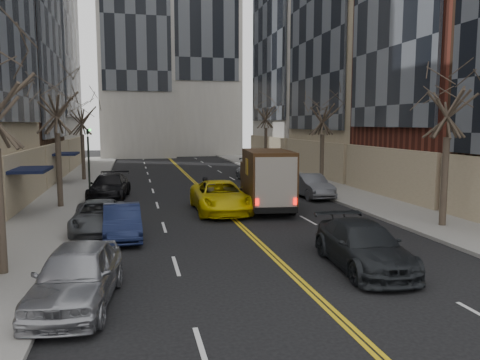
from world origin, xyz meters
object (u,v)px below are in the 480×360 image
object	(u,v)px
ups_truck	(266,180)
pedestrian	(206,192)
observer_sedan	(363,246)
taxi	(220,197)

from	to	relation	value
ups_truck	pedestrian	distance (m)	3.51
ups_truck	pedestrian	bearing A→B (deg)	162.19
observer_sedan	taxi	size ratio (longest dim) A/B	0.89
ups_truck	taxi	world-z (taller)	ups_truck
observer_sedan	pedestrian	world-z (taller)	pedestrian
ups_truck	taxi	bearing A→B (deg)	-172.23
observer_sedan	taxi	distance (m)	11.03
taxi	pedestrian	world-z (taller)	pedestrian
pedestrian	ups_truck	bearing A→B (deg)	-100.36
observer_sedan	taxi	bearing A→B (deg)	108.94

